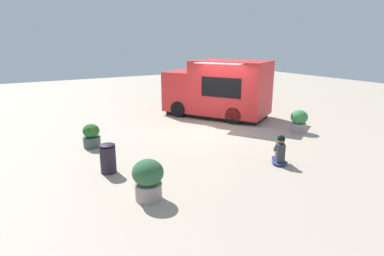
% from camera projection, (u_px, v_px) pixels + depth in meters
% --- Properties ---
extents(ground_plane, '(40.00, 40.00, 0.00)m').
position_uv_depth(ground_plane, '(212.00, 128.00, 13.21)').
color(ground_plane, '#B2A18D').
extents(food_truck, '(5.14, 4.25, 2.59)m').
position_uv_depth(food_truck, '(219.00, 90.00, 14.92)').
color(food_truck, red).
rests_on(food_truck, ground_plane).
extents(person_customer, '(0.74, 0.68, 0.87)m').
position_uv_depth(person_customer, '(280.00, 152.00, 9.31)').
color(person_customer, navy).
rests_on(person_customer, ground_plane).
extents(planter_flowering_near, '(0.64, 0.64, 0.88)m').
position_uv_depth(planter_flowering_near, '(299.00, 120.00, 12.50)').
color(planter_flowering_near, gray).
rests_on(planter_flowering_near, ground_plane).
extents(planter_flowering_far, '(0.58, 0.58, 0.79)m').
position_uv_depth(planter_flowering_far, '(92.00, 136.00, 10.77)').
color(planter_flowering_far, '#405249').
rests_on(planter_flowering_far, ground_plane).
extents(planter_flowering_side, '(0.70, 0.70, 0.94)m').
position_uv_depth(planter_flowering_side, '(148.00, 179.00, 7.19)').
color(planter_flowering_side, gray).
rests_on(planter_flowering_side, ground_plane).
extents(trash_bin, '(0.43, 0.43, 0.82)m').
position_uv_depth(trash_bin, '(108.00, 158.00, 8.69)').
color(trash_bin, '#251F2B').
rests_on(trash_bin, ground_plane).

